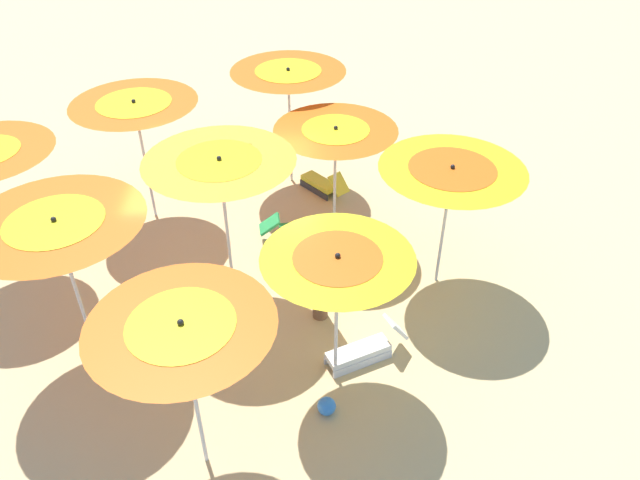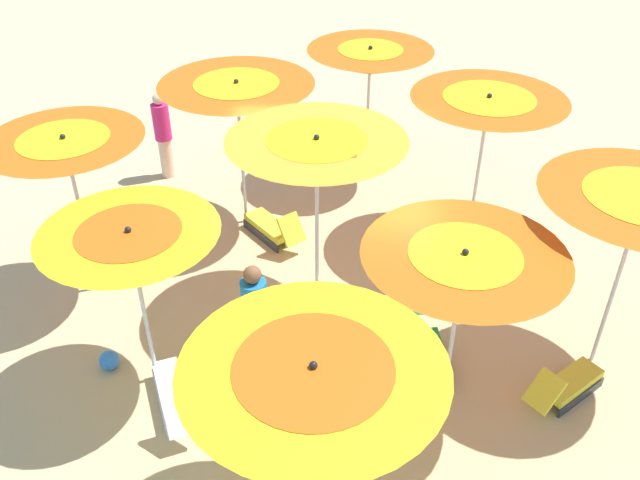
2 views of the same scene
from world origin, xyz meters
name	(u,v)px [view 1 (image 1 of 2)]	position (x,y,z in m)	size (l,w,h in m)	color
ground	(239,288)	(0.00, 0.00, -0.02)	(35.78, 35.78, 0.04)	#D1B57F
beach_umbrella_1	(58,233)	(1.37, -2.04, 2.21)	(2.29, 2.29, 2.45)	silver
beach_umbrella_2	(183,338)	(3.25, -0.20, 2.17)	(2.00, 2.00, 2.43)	silver
beach_umbrella_3	(136,113)	(-2.22, -1.75, 2.16)	(2.21, 2.21, 2.42)	silver
beach_umbrella_4	(221,172)	(0.10, -0.07, 2.30)	(2.21, 2.21, 2.56)	silver
beach_umbrella_5	(337,267)	(1.98, 1.50, 2.02)	(1.92, 1.92, 2.23)	silver
beach_umbrella_6	(288,78)	(-3.42, 0.92, 2.27)	(2.21, 2.21, 2.48)	silver
beach_umbrella_7	(336,138)	(-1.47, 1.70, 1.98)	(2.10, 2.10, 2.21)	silver
beach_umbrella_8	(451,177)	(-0.04, 3.35, 2.04)	(2.23, 2.23, 2.25)	silver
lounger_0	(323,184)	(-2.91, 1.56, 0.20)	(1.11, 0.99, 0.58)	#333338
lounger_1	(364,349)	(1.67, 1.94, 0.20)	(0.77, 1.27, 0.63)	silver
lounger_2	(297,229)	(-1.35, 1.00, 0.20)	(0.47, 1.23, 0.51)	#333338
lounger_3	(132,318)	(0.88, -1.57, 0.21)	(1.08, 1.17, 0.64)	#333338
beachgoer_1	(320,275)	(0.75, 1.34, 0.85)	(0.30, 0.30, 1.64)	brown
beach_ball	(327,406)	(2.60, 1.34, 0.13)	(0.25, 0.25, 0.25)	#337FE5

